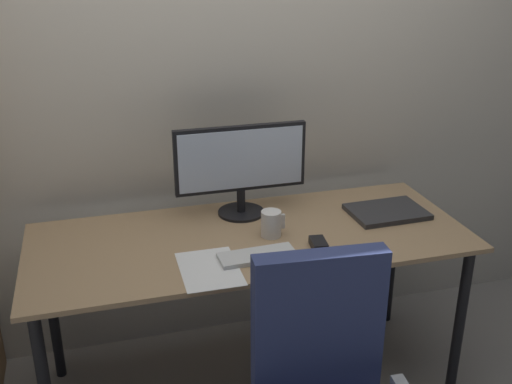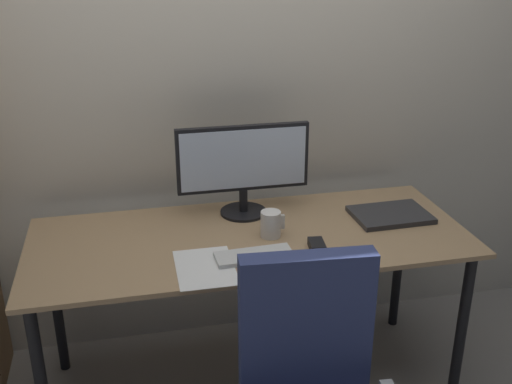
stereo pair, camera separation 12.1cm
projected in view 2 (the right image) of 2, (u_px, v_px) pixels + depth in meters
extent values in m
plane|color=gray|center=(251.00, 384.00, 2.72)|extent=(12.00, 12.00, 0.00)
cube|color=beige|center=(225.00, 71.00, 2.70)|extent=(6.40, 0.10, 2.60)
cube|color=tan|center=(250.00, 238.00, 2.44)|extent=(1.75, 0.72, 0.02)
cylinder|color=black|center=(461.00, 331.00, 2.48)|extent=(0.04, 0.04, 0.72)
cylinder|color=black|center=(56.00, 301.00, 2.68)|extent=(0.04, 0.04, 0.72)
cylinder|color=black|center=(398.00, 262.00, 3.01)|extent=(0.04, 0.04, 0.72)
cylinder|color=black|center=(243.00, 212.00, 2.63)|extent=(0.20, 0.20, 0.01)
cylinder|color=black|center=(243.00, 200.00, 2.61)|extent=(0.04, 0.04, 0.10)
cube|color=black|center=(243.00, 158.00, 2.54)|extent=(0.56, 0.03, 0.28)
cube|color=silver|center=(244.00, 159.00, 2.53)|extent=(0.53, 0.01, 0.25)
cube|color=silver|center=(254.00, 256.00, 2.26)|extent=(0.29, 0.12, 0.02)
cube|color=black|center=(317.00, 246.00, 2.32)|extent=(0.07, 0.10, 0.03)
cylinder|color=white|center=(271.00, 224.00, 2.41)|extent=(0.08, 0.08, 0.11)
cube|color=white|center=(282.00, 222.00, 2.42)|extent=(0.02, 0.01, 0.06)
cube|color=#2D2D30|center=(390.00, 215.00, 2.59)|extent=(0.33, 0.24, 0.02)
cube|color=white|center=(205.00, 267.00, 2.19)|extent=(0.21, 0.30, 0.00)
cube|color=navy|center=(306.00, 332.00, 1.82)|extent=(0.40, 0.10, 0.52)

